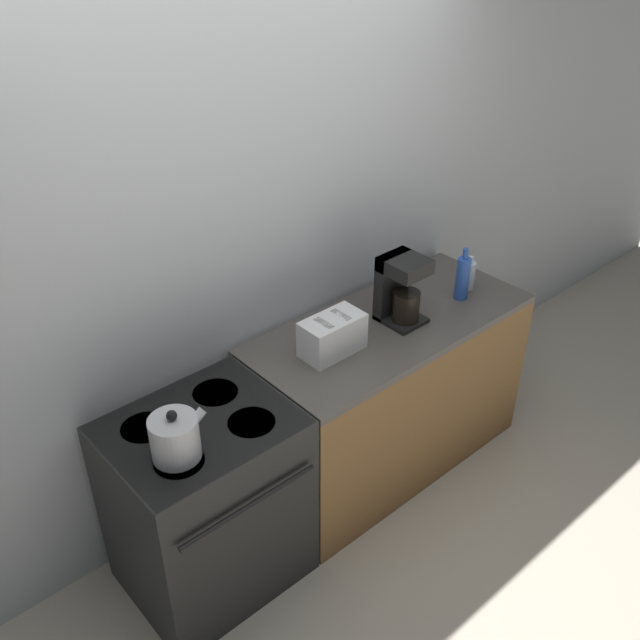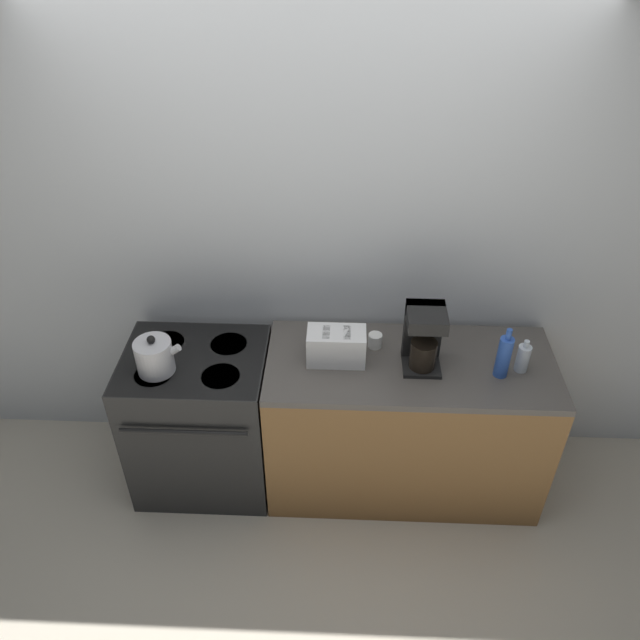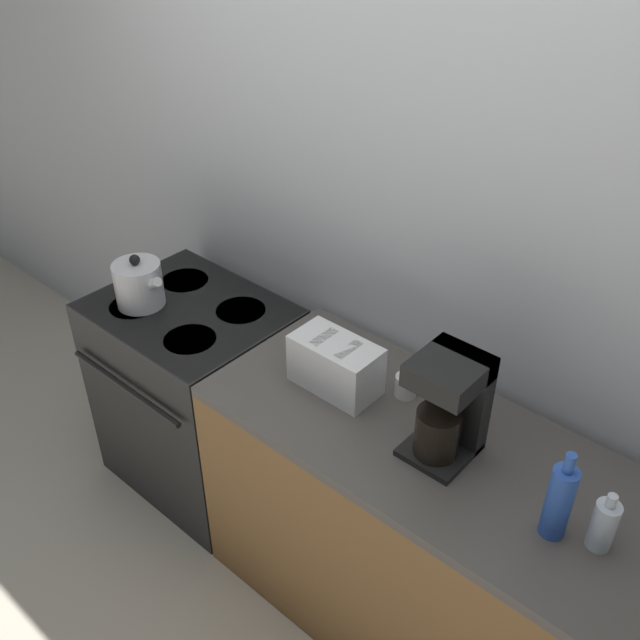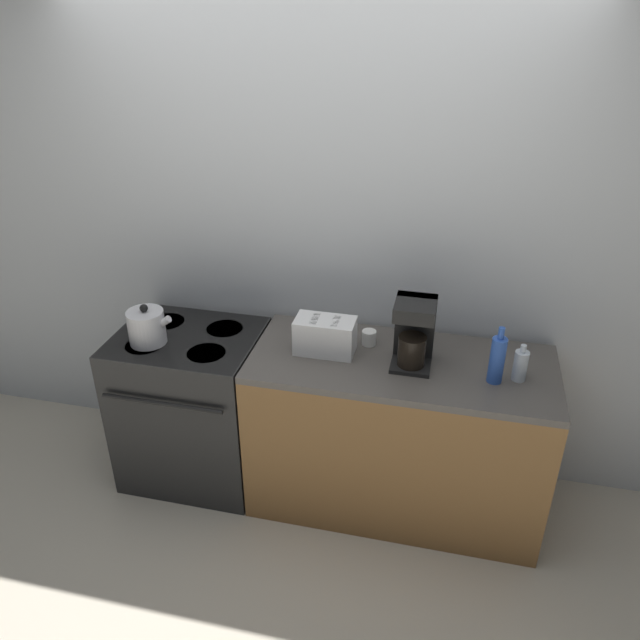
{
  "view_description": "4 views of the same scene",
  "coord_description": "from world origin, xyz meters",
  "px_view_note": "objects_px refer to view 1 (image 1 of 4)",
  "views": [
    {
      "loc": [
        -1.65,
        -1.63,
        2.75
      ],
      "look_at": [
        0.11,
        0.37,
        1.04
      ],
      "focal_mm": 40.0,
      "sensor_mm": 36.0,
      "label": 1
    },
    {
      "loc": [
        0.16,
        -2.1,
        2.95
      ],
      "look_at": [
        0.06,
        0.34,
        1.12
      ],
      "focal_mm": 35.0,
      "sensor_mm": 36.0,
      "label": 2
    },
    {
      "loc": [
        1.31,
        -1.08,
        2.4
      ],
      "look_at": [
        0.04,
        0.36,
        1.08
      ],
      "focal_mm": 40.0,
      "sensor_mm": 36.0,
      "label": 3
    },
    {
      "loc": [
        0.72,
        -2.25,
        2.5
      ],
      "look_at": [
        0.1,
        0.41,
        1.01
      ],
      "focal_mm": 35.0,
      "sensor_mm": 36.0,
      "label": 4
    }
  ],
  "objects_px": {
    "stove": "(208,501)",
    "cup_white": "(347,318)",
    "bottle_blue": "(463,278)",
    "bottle_clear": "(469,275)",
    "toaster": "(332,335)",
    "coffee_maker": "(400,288)",
    "kettle": "(175,438)"
  },
  "relations": [
    {
      "from": "stove",
      "to": "coffee_maker",
      "type": "bearing_deg",
      "value": 0.89
    },
    {
      "from": "stove",
      "to": "cup_white",
      "type": "relative_size",
      "value": 11.57
    },
    {
      "from": "kettle",
      "to": "bottle_clear",
      "type": "distance_m",
      "value": 1.81
    },
    {
      "from": "bottle_blue",
      "to": "bottle_clear",
      "type": "xyz_separation_m",
      "value": [
        0.11,
        0.04,
        -0.04
      ]
    },
    {
      "from": "toaster",
      "to": "bottle_blue",
      "type": "bearing_deg",
      "value": -5.57
    },
    {
      "from": "bottle_clear",
      "to": "coffee_maker",
      "type": "bearing_deg",
      "value": 176.1
    },
    {
      "from": "bottle_blue",
      "to": "bottle_clear",
      "type": "bearing_deg",
      "value": 20.9
    },
    {
      "from": "stove",
      "to": "toaster",
      "type": "distance_m",
      "value": 0.9
    },
    {
      "from": "stove",
      "to": "cup_white",
      "type": "height_order",
      "value": "cup_white"
    },
    {
      "from": "coffee_maker",
      "to": "bottle_blue",
      "type": "relative_size",
      "value": 1.2
    },
    {
      "from": "coffee_maker",
      "to": "cup_white",
      "type": "relative_size",
      "value": 4.42
    },
    {
      "from": "stove",
      "to": "toaster",
      "type": "bearing_deg",
      "value": 1.72
    },
    {
      "from": "stove",
      "to": "bottle_clear",
      "type": "relative_size",
      "value": 4.82
    },
    {
      "from": "toaster",
      "to": "bottle_clear",
      "type": "bearing_deg",
      "value": -2.34
    },
    {
      "from": "kettle",
      "to": "toaster",
      "type": "height_order",
      "value": "kettle"
    },
    {
      "from": "coffee_maker",
      "to": "toaster",
      "type": "bearing_deg",
      "value": 179.47
    },
    {
      "from": "toaster",
      "to": "bottle_clear",
      "type": "distance_m",
      "value": 0.92
    },
    {
      "from": "coffee_maker",
      "to": "bottle_blue",
      "type": "xyz_separation_m",
      "value": [
        0.38,
        -0.08,
        -0.06
      ]
    },
    {
      "from": "toaster",
      "to": "cup_white",
      "type": "height_order",
      "value": "toaster"
    },
    {
      "from": "kettle",
      "to": "cup_white",
      "type": "bearing_deg",
      "value": 12.22
    },
    {
      "from": "bottle_blue",
      "to": "bottle_clear",
      "type": "relative_size",
      "value": 1.54
    },
    {
      "from": "toaster",
      "to": "coffee_maker",
      "type": "xyz_separation_m",
      "value": [
        0.43,
        -0.0,
        0.08
      ]
    },
    {
      "from": "stove",
      "to": "kettle",
      "type": "xyz_separation_m",
      "value": [
        -0.15,
        -0.1,
        0.52
      ]
    },
    {
      "from": "kettle",
      "to": "bottle_blue",
      "type": "bearing_deg",
      "value": 1.34
    },
    {
      "from": "toaster",
      "to": "coffee_maker",
      "type": "distance_m",
      "value": 0.44
    },
    {
      "from": "kettle",
      "to": "toaster",
      "type": "xyz_separation_m",
      "value": [
        0.89,
        0.12,
        -0.0
      ]
    },
    {
      "from": "bottle_clear",
      "to": "cup_white",
      "type": "xyz_separation_m",
      "value": [
        -0.72,
        0.15,
        -0.04
      ]
    },
    {
      "from": "toaster",
      "to": "stove",
      "type": "bearing_deg",
      "value": -178.28
    },
    {
      "from": "stove",
      "to": "bottle_blue",
      "type": "height_order",
      "value": "bottle_blue"
    },
    {
      "from": "stove",
      "to": "cup_white",
      "type": "distance_m",
      "value": 1.05
    },
    {
      "from": "bottle_clear",
      "to": "cup_white",
      "type": "relative_size",
      "value": 2.4
    },
    {
      "from": "coffee_maker",
      "to": "bottle_blue",
      "type": "height_order",
      "value": "coffee_maker"
    }
  ]
}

